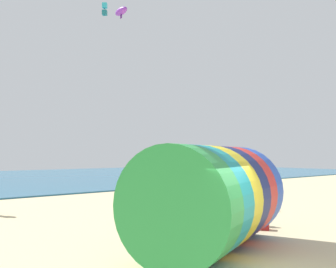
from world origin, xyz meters
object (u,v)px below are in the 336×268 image
object	(u,v)px
cooler_box	(262,225)
kite_purple_parafoil	(121,11)
kite_cyan_box	(105,9)
giant_inflatable_tube	(212,198)
kite_handler	(241,202)
bystander_mid_beach	(171,195)

from	to	relation	value
cooler_box	kite_purple_parafoil	bearing A→B (deg)	126.53
kite_purple_parafoil	kite_cyan_box	xyz separation A→B (m)	(3.85, 7.97, 3.49)
giant_inflatable_tube	kite_cyan_box	xyz separation A→B (m)	(4.12, 13.38, 10.78)
cooler_box	kite_handler	bearing A→B (deg)	77.41
kite_cyan_box	cooler_box	size ratio (longest dim) A/B	1.63
giant_inflatable_tube	kite_cyan_box	size ratio (longest dim) A/B	7.40
kite_handler	bystander_mid_beach	xyz separation A→B (m)	(0.27, 4.65, -0.12)
bystander_mid_beach	cooler_box	world-z (taller)	bystander_mid_beach
kite_cyan_box	bystander_mid_beach	distance (m)	13.33
kite_handler	cooler_box	xyz separation A→B (m)	(-0.26, -1.18, -0.72)
giant_inflatable_tube	bystander_mid_beach	distance (m)	7.93
kite_handler	bystander_mid_beach	distance (m)	4.66
giant_inflatable_tube	cooler_box	size ratio (longest dim) A/B	12.08
kite_handler	bystander_mid_beach	world-z (taller)	kite_handler
kite_cyan_box	cooler_box	distance (m)	17.43
bystander_mid_beach	kite_handler	bearing A→B (deg)	-93.35
kite_purple_parafoil	bystander_mid_beach	size ratio (longest dim) A/B	0.59
giant_inflatable_tube	kite_purple_parafoil	distance (m)	9.08
cooler_box	bystander_mid_beach	bearing A→B (deg)	84.75
kite_handler	bystander_mid_beach	bearing A→B (deg)	86.65
giant_inflatable_tube	cooler_box	xyz separation A→B (m)	(3.63, 0.88, -1.36)
kite_purple_parafoil	cooler_box	bearing A→B (deg)	-53.47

